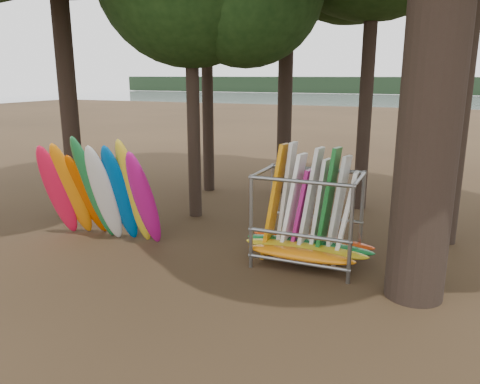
% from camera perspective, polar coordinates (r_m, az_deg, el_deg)
% --- Properties ---
extents(ground, '(120.00, 120.00, 0.00)m').
position_cam_1_polar(ground, '(11.89, -5.69, -7.90)').
color(ground, '#47331E').
rests_on(ground, ground).
extents(lake, '(160.00, 160.00, 0.00)m').
position_cam_1_polar(lake, '(69.99, 18.78, 9.71)').
color(lake, gray).
rests_on(lake, ground).
extents(far_shore, '(160.00, 4.00, 4.00)m').
position_cam_1_polar(far_shore, '(119.79, 20.85, 12.02)').
color(far_shore, black).
rests_on(far_shore, ground).
extents(kayak_row, '(3.41, 1.71, 3.08)m').
position_cam_1_polar(kayak_row, '(12.98, -16.56, -0.15)').
color(kayak_row, red).
rests_on(kayak_row, ground).
extents(storage_rack, '(3.20, 1.60, 2.89)m').
position_cam_1_polar(storage_rack, '(11.26, 8.24, -3.61)').
color(storage_rack, slate).
rests_on(storage_rack, ground).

